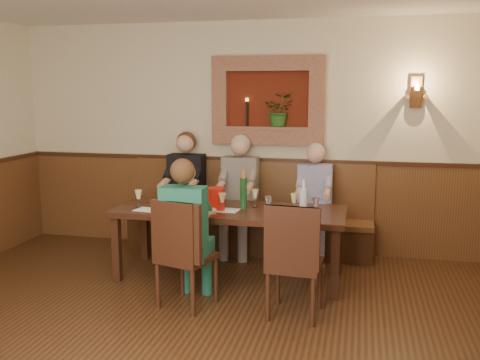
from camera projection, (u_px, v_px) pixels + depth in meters
The scene contains 29 objects.
room_shell at pixel (164, 103), 3.62m from camera, with size 6.04×6.04×2.82m.
wainscoting at pixel (168, 286), 3.84m from camera, with size 6.02×6.02×1.15m.
wall_niche at pixel (271, 104), 6.41m from camera, with size 1.36×0.30×1.06m.
wall_sconce at pixel (416, 93), 6.01m from camera, with size 0.25×0.20×0.35m.
dining_table at pixel (230, 216), 5.60m from camera, with size 2.40×0.90×0.75m.
bench at pixel (248, 226), 6.57m from camera, with size 3.00×0.45×1.11m.
chair_near_left at pixel (186, 275), 4.92m from camera, with size 0.56×0.56×1.02m.
chair_near_right at pixel (294, 283), 4.70m from camera, with size 0.49×0.49×1.03m.
person_bench_left at pixel (185, 202), 6.59m from camera, with size 0.44×0.54×1.47m.
person_bench_mid at pixel (239, 205), 6.44m from camera, with size 0.43×0.53×1.45m.
person_bench_right at pixel (314, 212), 6.25m from camera, with size 0.39×0.48×1.37m.
person_chair_front at pixel (187, 245), 4.92m from camera, with size 0.40×0.49×1.38m.
spittoon_bucket at pixel (215, 199), 5.55m from camera, with size 0.20×0.20×0.23m, color red.
wine_bottle_green_a at pixel (244, 193), 5.57m from camera, with size 0.08×0.08×0.41m.
wine_bottle_green_b at pixel (181, 189), 5.83m from camera, with size 0.09×0.09×0.39m.
water_bottle at pixel (303, 203), 5.08m from camera, with size 0.09×0.09×0.39m.
tasting_sheet_a at pixel (149, 210), 5.53m from camera, with size 0.28×0.20×0.00m, color white.
tasting_sheet_b at pixel (224, 210), 5.52m from camera, with size 0.29×0.21×0.00m, color white.
tasting_sheet_c at pixel (304, 217), 5.22m from camera, with size 0.27×0.19×0.00m, color white.
tasting_sheet_d at pixel (201, 213), 5.37m from camera, with size 0.27×0.19×0.00m, color white.
wine_glass_0 at pixel (207, 196), 5.77m from camera, with size 0.08×0.08×0.19m, color white, non-canonical shape.
wine_glass_1 at pixel (268, 206), 5.28m from camera, with size 0.08×0.08×0.19m, color white, non-canonical shape.
wine_glass_2 at pixel (139, 199), 5.62m from camera, with size 0.08×0.08×0.19m, color #DBC483, non-canonical shape.
wine_glass_3 at pixel (255, 198), 5.65m from camera, with size 0.08×0.08×0.19m, color #DBC483, non-canonical shape.
wine_glass_4 at pixel (316, 207), 5.21m from camera, with size 0.08×0.08×0.19m, color white, non-canonical shape.
wine_glass_5 at pixel (222, 202), 5.45m from camera, with size 0.08×0.08×0.19m, color #DBC483, non-canonical shape.
wine_glass_6 at pixel (164, 195), 5.81m from camera, with size 0.08×0.08×0.19m, color white, non-canonical shape.
wine_glass_7 at pixel (294, 203), 5.43m from camera, with size 0.08×0.08×0.19m, color #DBC483, non-canonical shape.
wine_glass_8 at pixel (168, 200), 5.56m from camera, with size 0.08×0.08×0.19m, color #DBC483, non-canonical shape.
Camera 1 is at (1.32, -3.45, 1.98)m, focal length 40.00 mm.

